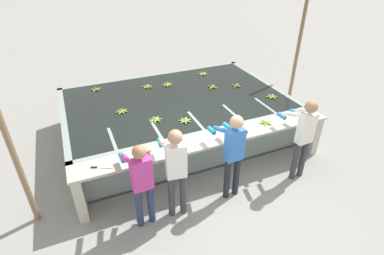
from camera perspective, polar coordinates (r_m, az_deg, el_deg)
name	(u,v)px	position (r m, az deg, el deg)	size (l,w,h in m)	color
ground_plane	(216,185)	(5.91, 4.55, -10.85)	(80.00, 80.00, 0.00)	gray
wash_tank	(177,116)	(7.21, -2.95, 2.25)	(5.06, 3.33, 0.93)	gray
work_ledge	(212,150)	(5.65, 3.79, -4.38)	(5.06, 0.45, 0.93)	#B7B2A3
worker_0	(141,179)	(4.69, -9.60, -9.62)	(0.43, 0.71, 1.55)	navy
worker_1	(176,166)	(4.73, -3.09, -7.28)	(0.47, 0.74, 1.68)	#38383D
worker_2	(233,149)	(5.13, 7.83, -4.17)	(0.43, 0.72, 1.68)	#1E2328
worker_3	(304,133)	(5.89, 20.52, -0.98)	(0.42, 0.72, 1.68)	#38383D
banana_bunch_floating_0	(155,120)	(6.11, -7.00, 1.50)	(0.28, 0.28, 0.08)	#93BC3D
banana_bunch_floating_1	(122,111)	(6.55, -13.26, 3.02)	(0.28, 0.28, 0.08)	#7FAD33
banana_bunch_floating_2	(147,87)	(7.63, -8.53, 7.70)	(0.28, 0.28, 0.08)	#75A333
banana_bunch_floating_3	(272,97)	(7.27, 14.93, 5.71)	(0.27, 0.28, 0.08)	#93BC3D
banana_bunch_floating_4	(236,86)	(7.69, 8.46, 7.89)	(0.25, 0.25, 0.08)	#75A333
banana_bunch_floating_5	(96,89)	(7.76, -17.85, 6.93)	(0.28, 0.27, 0.08)	#7FAD33
banana_bunch_floating_6	(185,121)	(6.03, -1.38, 1.33)	(0.28, 0.28, 0.08)	#93BC3D
banana_bunch_floating_7	(212,87)	(7.55, 3.85, 7.72)	(0.25, 0.25, 0.08)	#8CB738
banana_bunch_floating_8	(203,74)	(8.36, 2.07, 10.17)	(0.26, 0.28, 0.08)	#9EC642
banana_bunch_floating_9	(167,85)	(7.70, -4.74, 8.15)	(0.28, 0.28, 0.08)	#8CB738
banana_bunch_ledge_0	(308,113)	(6.76, 21.18, 2.62)	(0.25, 0.25, 0.08)	#75A333
banana_bunch_ledge_1	(265,123)	(6.12, 13.83, 0.87)	(0.28, 0.27, 0.08)	#7FAD33
banana_bunch_ledge_2	(144,151)	(5.20, -9.14, -4.50)	(0.28, 0.27, 0.08)	#93BC3D
knife_0	(98,167)	(5.03, -17.39, -7.25)	(0.33, 0.17, 0.02)	silver
knife_1	(248,131)	(5.78, 10.60, -0.75)	(0.31, 0.22, 0.02)	silver
support_post_left	(8,140)	(4.98, -31.59, -2.12)	(0.09, 0.09, 3.20)	#846647
support_post_right	(297,52)	(8.47, 19.44, 13.40)	(0.09, 0.09, 3.20)	#846647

